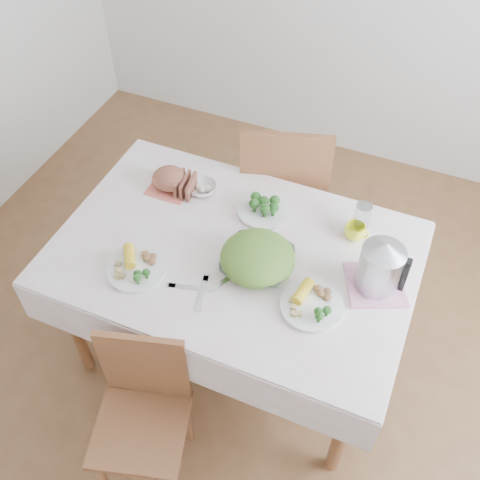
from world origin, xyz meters
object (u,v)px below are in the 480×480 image
at_px(chair_near, 139,421).
at_px(electric_kettle, 380,267).
at_px(dinner_plate_left, 137,269).
at_px(salad_bowl, 257,263).
at_px(dining_table, 234,304).
at_px(dinner_plate_right, 312,306).
at_px(yellow_mug, 355,231).
at_px(chair_far, 284,191).

bearing_deg(chair_near, electric_kettle, 32.01).
relative_size(dinner_plate_left, electric_kettle, 1.02).
relative_size(salad_bowl, dinner_plate_left, 1.17).
height_order(dining_table, dinner_plate_right, dinner_plate_right).
distance_m(dining_table, dinner_plate_left, 0.57).
distance_m(salad_bowl, dinner_plate_right, 0.28).
bearing_deg(dinner_plate_right, dinner_plate_left, -171.44).
bearing_deg(salad_bowl, dining_table, 159.46).
height_order(dining_table, salad_bowl, salad_bowl).
height_order(yellow_mug, electric_kettle, electric_kettle).
bearing_deg(dinner_plate_left, yellow_mug, 34.69).
relative_size(dining_table, electric_kettle, 5.86).
distance_m(chair_near, dinner_plate_right, 0.80).
xyz_separation_m(dinner_plate_left, dinner_plate_right, (0.71, 0.11, 0.00)).
relative_size(dining_table, yellow_mug, 15.42).
height_order(chair_far, dinner_plate_right, chair_far).
xyz_separation_m(dining_table, salad_bowl, (0.12, -0.05, 0.42)).
relative_size(chair_near, dinner_plate_right, 3.24).
distance_m(dinner_plate_left, yellow_mug, 0.93).
height_order(salad_bowl, electric_kettle, electric_kettle).
distance_m(dinner_plate_right, electric_kettle, 0.30).
xyz_separation_m(dining_table, dinner_plate_left, (-0.32, -0.25, 0.40)).
relative_size(dinner_plate_left, dinner_plate_right, 0.98).
bearing_deg(dinner_plate_left, salad_bowl, 24.80).
relative_size(salad_bowl, electric_kettle, 1.20).
bearing_deg(dinner_plate_right, chair_far, 115.26).
bearing_deg(yellow_mug, chair_near, -118.75).
bearing_deg(chair_far, salad_bowl, 84.40).
xyz_separation_m(salad_bowl, dinner_plate_right, (0.27, -0.10, -0.02)).
distance_m(dining_table, chair_far, 0.74).
bearing_deg(salad_bowl, electric_kettle, 11.99).
xyz_separation_m(yellow_mug, electric_kettle, (0.15, -0.22, 0.09)).
height_order(dinner_plate_right, electric_kettle, electric_kettle).
height_order(chair_near, electric_kettle, electric_kettle).
xyz_separation_m(chair_far, salad_bowl, (0.15, -0.78, 0.33)).
height_order(chair_far, salad_bowl, chair_far).
height_order(salad_bowl, dinner_plate_left, salad_bowl).
relative_size(salad_bowl, yellow_mug, 3.15).
bearing_deg(electric_kettle, yellow_mug, 144.22).
xyz_separation_m(dinner_plate_left, electric_kettle, (0.91, 0.30, 0.11)).
bearing_deg(chair_near, yellow_mug, 45.40).
xyz_separation_m(chair_near, yellow_mug, (0.54, 0.98, 0.33)).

